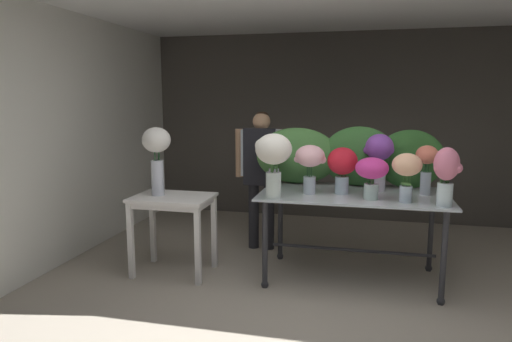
# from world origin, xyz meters

# --- Properties ---
(ground_plane) EXTENTS (8.28, 8.28, 0.00)m
(ground_plane) POSITION_xyz_m (0.00, 1.88, 0.00)
(ground_plane) COLOR #9E9384
(wall_back) EXTENTS (5.46, 0.12, 2.66)m
(wall_back) POSITION_xyz_m (0.00, 3.76, 1.33)
(wall_back) COLOR #4C4742
(wall_back) RESTS_ON ground
(wall_left) EXTENTS (0.12, 3.88, 2.66)m
(wall_left) POSITION_xyz_m (-2.73, 1.88, 1.33)
(wall_left) COLOR silver
(wall_left) RESTS_ON ground
(display_table_glass) EXTENTS (1.74, 0.99, 0.86)m
(display_table_glass) POSITION_xyz_m (0.32, 1.41, 0.72)
(display_table_glass) COLOR silver
(display_table_glass) RESTS_ON ground
(side_table_white) EXTENTS (0.77, 0.56, 0.79)m
(side_table_white) POSITION_xyz_m (-1.42, 1.17, 0.68)
(side_table_white) COLOR white
(side_table_white) RESTS_ON ground
(florist) EXTENTS (0.61, 0.24, 1.59)m
(florist) POSITION_xyz_m (-0.73, 2.11, 0.99)
(florist) COLOR #232328
(florist) RESTS_ON ground
(foliage_backdrop) EXTENTS (1.89, 0.32, 0.61)m
(foliage_backdrop) POSITION_xyz_m (0.19, 1.78, 1.15)
(foliage_backdrop) COLOR #477F3D
(foliage_backdrop) RESTS_ON display_table_glass
(vase_lilac_lilies) EXTENTS (0.24, 0.24, 0.44)m
(vase_lilac_lilies) POSITION_xyz_m (-0.47, 1.48, 1.14)
(vase_lilac_lilies) COLOR silver
(vase_lilac_lilies) RESTS_ON display_table_glass
(vase_violet_carnations) EXTENTS (0.29, 0.27, 0.55)m
(vase_violet_carnations) POSITION_xyz_m (0.55, 1.58, 1.20)
(vase_violet_carnations) COLOR silver
(vase_violet_carnations) RESTS_ON display_table_glass
(vase_blush_hydrangea) EXTENTS (0.30, 0.28, 0.46)m
(vase_blush_hydrangea) POSITION_xyz_m (-0.08, 1.28, 1.16)
(vase_blush_hydrangea) COLOR silver
(vase_blush_hydrangea) RESTS_ON display_table_glass
(vase_magenta_ranunculus) EXTENTS (0.29, 0.29, 0.37)m
(vase_magenta_ranunculus) POSITION_xyz_m (0.47, 1.17, 1.10)
(vase_magenta_ranunculus) COLOR silver
(vase_magenta_ranunculus) RESTS_ON display_table_glass
(vase_rosy_roses) EXTENTS (0.22, 0.21, 0.49)m
(vase_rosy_roses) POSITION_xyz_m (1.07, 1.04, 1.14)
(vase_rosy_roses) COLOR silver
(vase_rosy_roses) RESTS_ON display_table_glass
(vase_crimson_snapdragons) EXTENTS (0.28, 0.28, 0.44)m
(vase_crimson_snapdragons) POSITION_xyz_m (0.21, 1.36, 1.13)
(vase_crimson_snapdragons) COLOR silver
(vase_crimson_snapdragons) RESTS_ON display_table_glass
(vase_coral_peonies) EXTENTS (0.23, 0.20, 0.46)m
(vase_coral_peonies) POSITION_xyz_m (0.97, 1.48, 1.15)
(vase_coral_peonies) COLOR silver
(vase_coral_peonies) RESTS_ON display_table_glass
(vase_peach_stock) EXTENTS (0.25, 0.25, 0.43)m
(vase_peach_stock) POSITION_xyz_m (0.77, 1.12, 1.14)
(vase_peach_stock) COLOR silver
(vase_peach_stock) RESTS_ON display_table_glass
(vase_ivory_tulips) EXTENTS (0.34, 0.33, 0.58)m
(vase_ivory_tulips) POSITION_xyz_m (-0.38, 1.02, 1.24)
(vase_ivory_tulips) COLOR silver
(vase_ivory_tulips) RESTS_ON display_table_glass
(vase_white_roses_tall) EXTENTS (0.28, 0.28, 0.68)m
(vase_white_roses_tall) POSITION_xyz_m (-1.58, 1.17, 1.23)
(vase_white_roses_tall) COLOR silver
(vase_white_roses_tall) RESTS_ON side_table_white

